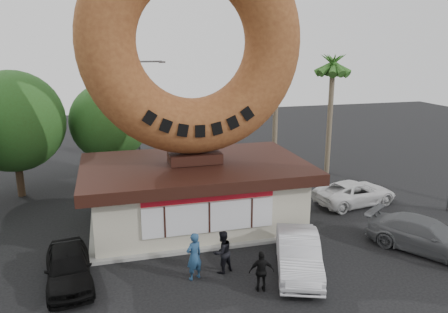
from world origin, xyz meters
TOP-DOWN VIEW (x-y plane):
  - ground at (0.00, 0.00)m, footprint 90.00×90.00m
  - donut_shop at (0.00, 5.98)m, footprint 11.20×7.20m
  - giant_donut at (0.00, 6.00)m, footprint 10.72×2.73m
  - tree_west at (-9.50, 13.00)m, footprint 6.00×6.00m
  - tree_mid at (-4.00, 15.00)m, footprint 5.20×5.20m
  - palm_near at (7.50, 14.00)m, footprint 2.60×2.60m
  - palm_far at (11.00, 12.50)m, footprint 2.60×2.60m
  - street_lamp at (-1.86, 16.00)m, footprint 2.11×0.20m
  - person_left at (-1.17, 0.59)m, footprint 0.84×0.72m
  - person_center at (0.04, 0.82)m, footprint 1.07×0.98m
  - person_right at (1.10, -0.93)m, footprint 1.00×0.55m
  - car_black at (-5.95, 1.49)m, footprint 2.13×4.38m
  - car_silver at (3.06, 0.06)m, footprint 3.16×5.02m
  - car_grey at (9.35, 0.21)m, footprint 4.62×5.43m
  - car_white at (9.52, 6.36)m, footprint 5.21×2.99m

SIDE VIEW (x-z plane):
  - ground at x=0.00m, z-range 0.00..0.00m
  - car_white at x=9.52m, z-range 0.00..1.37m
  - car_black at x=-5.95m, z-range 0.00..1.44m
  - car_grey at x=9.35m, z-range 0.00..1.49m
  - car_silver at x=3.06m, z-range 0.00..1.56m
  - person_right at x=1.10m, z-range 0.00..1.62m
  - person_center at x=0.04m, z-range 0.00..1.79m
  - person_left at x=-1.17m, z-range 0.00..1.96m
  - donut_shop at x=0.00m, z-range -0.13..3.67m
  - tree_mid at x=-4.00m, z-range 0.70..7.33m
  - street_lamp at x=-1.86m, z-range 0.48..8.48m
  - tree_west at x=-9.50m, z-range 0.82..8.47m
  - palm_far at x=11.00m, z-range 3.11..11.86m
  - palm_near at x=7.50m, z-range 3.54..13.29m
  - giant_donut at x=0.00m, z-range 3.80..14.52m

